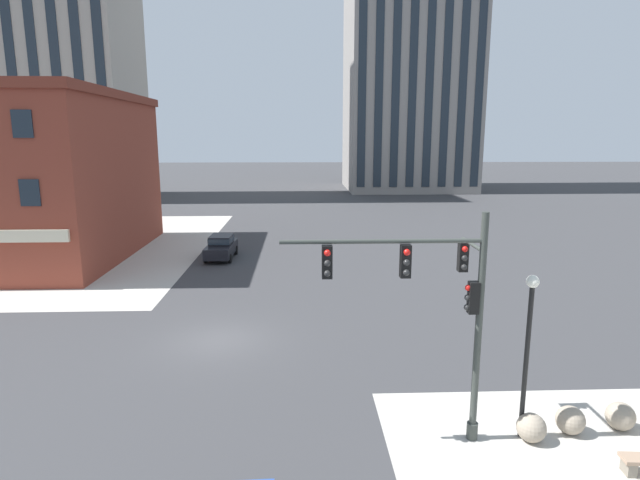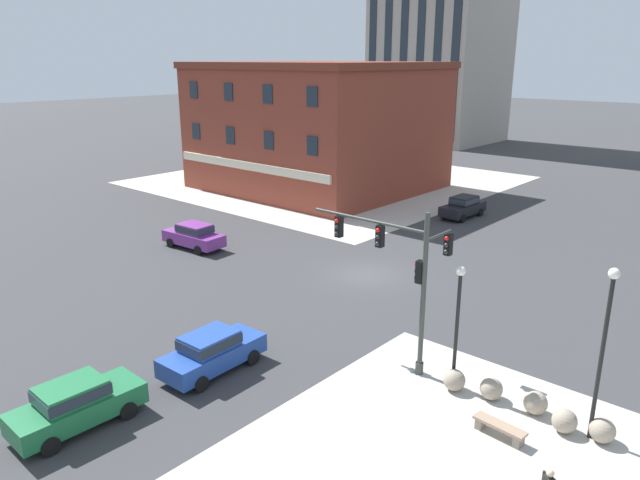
{
  "view_description": "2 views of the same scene",
  "coord_description": "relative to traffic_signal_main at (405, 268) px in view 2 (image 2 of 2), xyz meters",
  "views": [
    {
      "loc": [
        3.59,
        -21.24,
        8.64
      ],
      "look_at": [
        4.49,
        2.6,
        3.88
      ],
      "focal_mm": 29.01,
      "sensor_mm": 36.0,
      "label": 1
    },
    {
      "loc": [
        19.61,
        -26.36,
        12.15
      ],
      "look_at": [
        -3.11,
        -0.58,
        1.61
      ],
      "focal_mm": 33.39,
      "sensor_mm": 36.0,
      "label": 2
    }
  ],
  "objects": [
    {
      "name": "ground_plane",
      "position": [
        -7.49,
        7.56,
        -4.22
      ],
      "size": [
        320.0,
        320.0,
        0.0
      ],
      "primitive_type": "plane",
      "color": "#38383A"
    },
    {
      "name": "sidewalk_far_corner",
      "position": [
        -27.49,
        27.56,
        -4.22
      ],
      "size": [
        32.0,
        32.0,
        0.02
      ],
      "primitive_type": "cube",
      "color": "#B7B2A8",
      "rests_on": "ground"
    },
    {
      "name": "traffic_signal_main",
      "position": [
        0.0,
        0.0,
        0.0
      ],
      "size": [
        5.68,
        2.09,
        6.68
      ],
      "color": "#383D38",
      "rests_on": "ground"
    },
    {
      "name": "bollard_sphere_curb_a",
      "position": [
        2.7,
        -0.39,
        -3.81
      ],
      "size": [
        0.84,
        0.84,
        0.84
      ],
      "primitive_type": "sphere",
      "color": "gray",
      "rests_on": "ground"
    },
    {
      "name": "bollard_sphere_curb_b",
      "position": [
        4.03,
        -0.03,
        -3.81
      ],
      "size": [
        0.84,
        0.84,
        0.84
      ],
      "primitive_type": "sphere",
      "color": "gray",
      "rests_on": "ground"
    },
    {
      "name": "bollard_sphere_curb_c",
      "position": [
        5.65,
        0.13,
        -3.81
      ],
      "size": [
        0.84,
        0.84,
        0.84
      ],
      "primitive_type": "sphere",
      "color": "gray",
      "rests_on": "ground"
    },
    {
      "name": "bollard_sphere_curb_d",
      "position": [
        6.82,
        -0.3,
        -3.81
      ],
      "size": [
        0.84,
        0.84,
        0.84
      ],
      "primitive_type": "sphere",
      "color": "gray",
      "rests_on": "ground"
    },
    {
      "name": "bollard_sphere_curb_e",
      "position": [
        7.95,
        -0.01,
        -3.81
      ],
      "size": [
        0.84,
        0.84,
        0.84
      ],
      "primitive_type": "sphere",
      "color": "gray",
      "rests_on": "ground"
    },
    {
      "name": "bench_near_signal",
      "position": [
        5.3,
        -2.01,
        -3.9
      ],
      "size": [
        1.83,
        0.63,
        0.49
      ],
      "color": "#9E7F66",
      "rests_on": "ground"
    },
    {
      "name": "street_lamp_corner_near",
      "position": [
        2.51,
        -0.13,
        -1.11
      ],
      "size": [
        0.36,
        0.36,
        4.9
      ],
      "color": "black",
      "rests_on": "ground"
    },
    {
      "name": "street_lamp_mid_sidewalk",
      "position": [
        7.58,
        -0.03,
        -0.51
      ],
      "size": [
        0.36,
        0.36,
        6.01
      ],
      "color": "black",
      "rests_on": "ground"
    },
    {
      "name": "car_main_northbound_near",
      "position": [
        -9.66,
        23.08,
        -3.31
      ],
      "size": [
        2.01,
        4.46,
        1.68
      ],
      "color": "black",
      "rests_on": "ground"
    },
    {
      "name": "car_main_northbound_far",
      "position": [
        -5.82,
        -11.04,
        -3.31
      ],
      "size": [
        1.97,
        4.44,
        1.68
      ],
      "color": "#1E6B3D",
      "rests_on": "ground"
    },
    {
      "name": "car_main_southbound_near",
      "position": [
        -5.34,
        -5.56,
        -3.31
      ],
      "size": [
        2.01,
        4.46,
        1.68
      ],
      "color": "#23479E",
      "rests_on": "ground"
    },
    {
      "name": "car_main_southbound_far",
      "position": [
        -19.11,
        3.98,
        -3.31
      ],
      "size": [
        4.52,
        2.14,
        1.68
      ],
      "color": "#7A3389",
      "rests_on": "ground"
    },
    {
      "name": "storefront_block_near_corner",
      "position": [
        -26.24,
        24.39,
        1.69
      ],
      "size": [
        19.88,
        18.1,
        11.81
      ],
      "color": "brown",
      "rests_on": "ground"
    }
  ]
}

